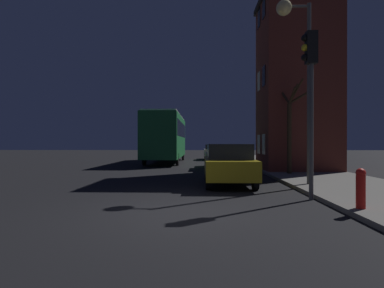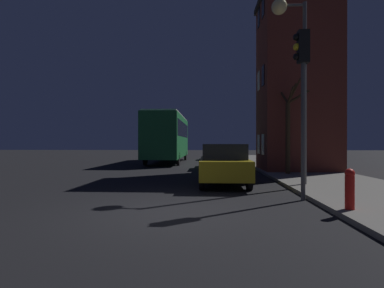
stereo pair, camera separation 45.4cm
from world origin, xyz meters
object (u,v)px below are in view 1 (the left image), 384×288
Objects in this scene: bare_tree at (290,127)px; car_far_lane at (213,152)px; bus at (166,135)px; fire_hydrant at (361,187)px; traffic_light at (310,80)px; car_near_lane at (228,164)px; streetlamp at (295,44)px; car_mid_lane at (221,156)px.

car_far_lane is at bearing 102.55° from bare_tree.
fire_hydrant is at bearing -69.92° from bus.
car_near_lane is at bearing 124.03° from traffic_light.
traffic_light is 17.02m from bus.
bare_tree is (1.27, 6.16, -1.00)m from traffic_light.
bare_tree is at bearing -77.45° from car_far_lane.
streetlamp is at bearing 82.23° from traffic_light.
streetlamp is at bearing -104.15° from bare_tree.
streetlamp is 4.74m from bare_tree.
car_near_lane reaches higher than car_mid_lane.
traffic_light is 1.08× the size of bare_tree.
bus is 6.07m from car_far_lane.
car_far_lane is at bearing 89.50° from car_near_lane.
streetlamp reaches higher than traffic_light.
streetlamp is at bearing -74.57° from car_mid_lane.
car_near_lane is 17.24m from car_far_lane.
car_near_lane is 0.85× the size of car_mid_lane.
streetlamp is 15.11m from bus.
car_far_lane is (-2.20, 17.74, -4.41)m from streetlamp.
traffic_light is 0.46× the size of bus.
car_near_lane is at bearing -90.50° from car_far_lane.
car_near_lane is (-2.01, 2.98, -2.55)m from traffic_light.
car_mid_lane is (-2.14, 7.76, -4.40)m from streetlamp.
car_near_lane is (-2.35, 0.50, -4.38)m from streetlamp.
bus is at bearing 110.28° from traffic_light.
car_far_lane is at bearing 97.06° from streetlamp.
car_far_lane is at bearing 90.32° from car_mid_lane.
bare_tree reaches higher than bus.
streetlamp is 7.34× the size of fire_hydrant.
car_mid_lane is at bearing 100.00° from traffic_light.
streetlamp reaches higher than bus.
streetlamp reaches higher than fire_hydrant.
car_mid_lane is at bearing -54.38° from bus.
streetlamp reaches higher than car_near_lane.
car_near_lane is 0.94× the size of car_far_lane.
bus is 13.60m from car_near_lane.
fire_hydrant is (0.20, -4.10, -4.59)m from streetlamp.
traffic_light is 6.37m from bare_tree.
bus is at bearing 114.82° from streetlamp.
streetlamp is 1.52× the size of bare_tree.
traffic_light is 10.70m from car_mid_lane.
traffic_light reaches higher than fire_hydrant.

